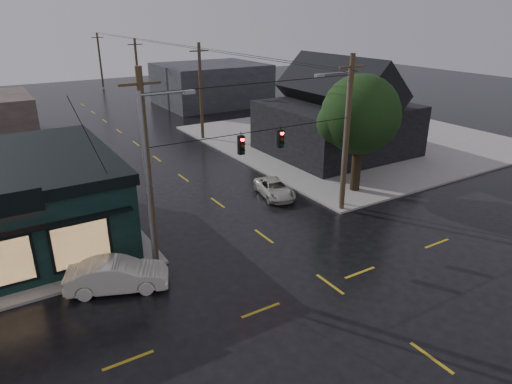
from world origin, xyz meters
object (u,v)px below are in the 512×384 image
sedan_cream (117,275)px  utility_pole_ne (341,210)px  corner_tree (361,115)px  utility_pole_nw (156,262)px  suv_silver (274,189)px

sedan_cream → utility_pole_ne: bearing=-62.8°
corner_tree → utility_pole_nw: 17.26m
corner_tree → utility_pole_nw: corner_tree is taller
corner_tree → sedan_cream: corner_tree is taller
utility_pole_ne → suv_silver: size_ratio=2.40×
utility_pole_ne → suv_silver: (-2.45, 4.43, 0.59)m
suv_silver → utility_pole_nw: bearing=-145.3°
sedan_cream → suv_silver: bearing=-43.8°
sedan_cream → suv_silver: sedan_cream is taller
utility_pole_nw → sedan_cream: utility_pole_nw is taller
utility_pole_ne → sedan_cream: 15.52m
utility_pole_ne → suv_silver: bearing=118.9°
sedan_cream → utility_pole_nw: bearing=-36.7°
corner_tree → sedan_cream: size_ratio=1.78×
utility_pole_ne → sedan_cream: size_ratio=2.15×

